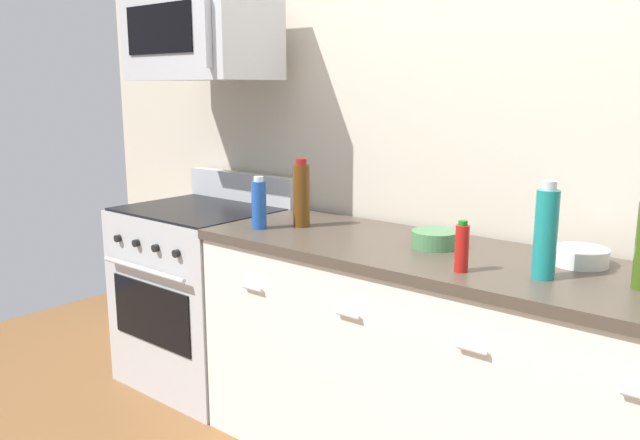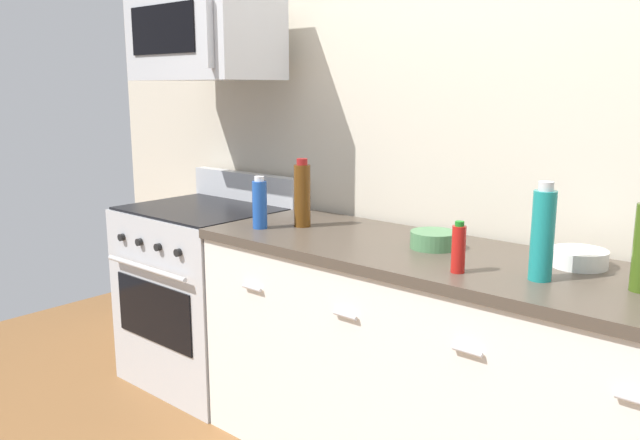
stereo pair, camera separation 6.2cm
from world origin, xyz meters
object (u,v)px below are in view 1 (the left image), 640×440
object	(u,v)px
microwave	(201,38)
bottle_wine_amber	(301,195)
bottle_sparkling_teal	(546,233)
bottle_hot_sauce_red	(462,247)
range_oven	(203,294)
bottle_soda_blue	(259,204)
bowl_white_ceramic	(580,256)
bowl_green_glaze	(435,239)

from	to	relation	value
microwave	bottle_wine_amber	distance (m)	0.97
bottle_sparkling_teal	bottle_hot_sauce_red	world-z (taller)	bottle_sparkling_teal
range_oven	bottle_sparkling_teal	size ratio (longest dim) A/B	3.41
microwave	bottle_soda_blue	size ratio (longest dim) A/B	3.30
bottle_wine_amber	range_oven	bearing A→B (deg)	-179.70
bottle_hot_sauce_red	bowl_white_ceramic	distance (m)	0.44
bottle_hot_sauce_red	bowl_green_glaze	world-z (taller)	bottle_hot_sauce_red
range_oven	bottle_wine_amber	bearing A→B (deg)	0.30
microwave	bowl_white_ceramic	world-z (taller)	microwave
microwave	bowl_green_glaze	xyz separation A→B (m)	(1.31, -0.00, -0.80)
range_oven	bowl_white_ceramic	distance (m)	1.89
microwave	bottle_wine_amber	xyz separation A→B (m)	(0.68, -0.04, -0.69)
range_oven	bowl_green_glaze	world-z (taller)	range_oven
microwave	bowl_green_glaze	size ratio (longest dim) A/B	4.21
bottle_wine_amber	bottle_sparkling_teal	bearing A→B (deg)	-4.86
bottle_hot_sauce_red	bowl_white_ceramic	bearing A→B (deg)	50.69
range_oven	bottle_hot_sauce_red	xyz separation A→B (m)	(1.55, -0.19, 0.53)
range_oven	bottle_sparkling_teal	bearing A→B (deg)	-2.91
microwave	bowl_white_ceramic	size ratio (longest dim) A/B	3.95
bottle_wine_amber	bowl_white_ceramic	distance (m)	1.16
bottle_sparkling_teal	bottle_hot_sauce_red	bearing A→B (deg)	-158.06
bowl_white_ceramic	microwave	bearing A→B (deg)	-176.72
range_oven	microwave	bearing A→B (deg)	89.71
bottle_sparkling_teal	bottle_wine_amber	bearing A→B (deg)	175.14
microwave	bowl_green_glaze	world-z (taller)	microwave
microwave	bottle_sparkling_teal	bearing A→B (deg)	-4.34
bottle_soda_blue	bottle_wine_amber	world-z (taller)	bottle_wine_amber
bottle_soda_blue	bottle_sparkling_teal	bearing A→B (deg)	2.54
bowl_green_glaze	range_oven	bearing A→B (deg)	-178.07
bottle_hot_sauce_red	bowl_white_ceramic	xyz separation A→B (m)	(0.27, 0.34, -0.05)
microwave	bowl_green_glaze	bearing A→B (deg)	-0.02
bowl_green_glaze	bowl_white_ceramic	bearing A→B (deg)	11.69
microwave	range_oven	bearing A→B (deg)	-90.29
microwave	bottle_hot_sauce_red	bearing A→B (deg)	-8.50
bottle_sparkling_teal	bottle_soda_blue	world-z (taller)	bottle_sparkling_teal
microwave	bottle_soda_blue	distance (m)	0.94
microwave	bowl_white_ceramic	distance (m)	1.99
range_oven	bottle_wine_amber	size ratio (longest dim) A/B	3.60
bottle_wine_amber	bottle_hot_sauce_red	world-z (taller)	bottle_wine_amber
bottle_hot_sauce_red	bowl_green_glaze	distance (m)	0.33
range_oven	microwave	size ratio (longest dim) A/B	1.44
bottle_hot_sauce_red	bowl_white_ceramic	size ratio (longest dim) A/B	0.91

